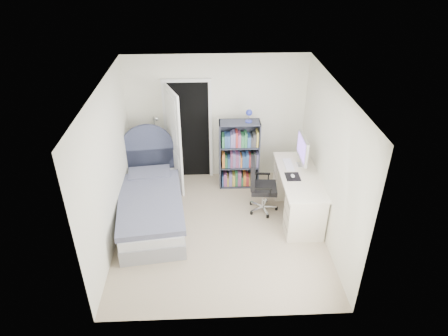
{
  "coord_description": "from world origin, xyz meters",
  "views": [
    {
      "loc": [
        -0.17,
        -5.29,
        4.36
      ],
      "look_at": [
        0.07,
        0.18,
        1.11
      ],
      "focal_mm": 32.0,
      "sensor_mm": 36.0,
      "label": 1
    }
  ],
  "objects_px": {
    "bookcase": "(239,157)",
    "bed": "(151,203)",
    "desk": "(298,192)",
    "floor_lamp": "(158,154)",
    "office_chair": "(259,184)",
    "nightstand": "(160,168)"
  },
  "relations": [
    {
      "from": "bed",
      "to": "floor_lamp",
      "type": "bearing_deg",
      "value": 89.27
    },
    {
      "from": "nightstand",
      "to": "desk",
      "type": "relative_size",
      "value": 0.32
    },
    {
      "from": "office_chair",
      "to": "bed",
      "type": "bearing_deg",
      "value": -175.42
    },
    {
      "from": "bed",
      "to": "desk",
      "type": "bearing_deg",
      "value": 0.64
    },
    {
      "from": "bed",
      "to": "desk",
      "type": "xyz_separation_m",
      "value": [
        2.56,
        0.03,
        0.13
      ]
    },
    {
      "from": "bed",
      "to": "office_chair",
      "type": "relative_size",
      "value": 2.26
    },
    {
      "from": "bed",
      "to": "floor_lamp",
      "type": "relative_size",
      "value": 1.68
    },
    {
      "from": "nightstand",
      "to": "desk",
      "type": "bearing_deg",
      "value": -23.43
    },
    {
      "from": "bookcase",
      "to": "office_chair",
      "type": "xyz_separation_m",
      "value": [
        0.29,
        -0.85,
        -0.07
      ]
    },
    {
      "from": "floor_lamp",
      "to": "desk",
      "type": "bearing_deg",
      "value": -26.7
    },
    {
      "from": "bed",
      "to": "desk",
      "type": "relative_size",
      "value": 1.39
    },
    {
      "from": "desk",
      "to": "office_chair",
      "type": "xyz_separation_m",
      "value": [
        -0.67,
        0.12,
        0.12
      ]
    },
    {
      "from": "bed",
      "to": "bookcase",
      "type": "distance_m",
      "value": 1.92
    },
    {
      "from": "nightstand",
      "to": "bookcase",
      "type": "relative_size",
      "value": 0.33
    },
    {
      "from": "nightstand",
      "to": "bookcase",
      "type": "height_order",
      "value": "bookcase"
    },
    {
      "from": "bookcase",
      "to": "bed",
      "type": "bearing_deg",
      "value": -148.05
    },
    {
      "from": "bed",
      "to": "nightstand",
      "type": "xyz_separation_m",
      "value": [
        0.05,
        1.11,
        0.04
      ]
    },
    {
      "from": "floor_lamp",
      "to": "office_chair",
      "type": "xyz_separation_m",
      "value": [
        1.87,
        -1.15,
        0.0
      ]
    },
    {
      "from": "bed",
      "to": "floor_lamp",
      "type": "height_order",
      "value": "floor_lamp"
    },
    {
      "from": "bookcase",
      "to": "office_chair",
      "type": "height_order",
      "value": "bookcase"
    },
    {
      "from": "floor_lamp",
      "to": "bookcase",
      "type": "bearing_deg",
      "value": -10.87
    },
    {
      "from": "desk",
      "to": "bookcase",
      "type": "bearing_deg",
      "value": 134.4
    }
  ]
}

